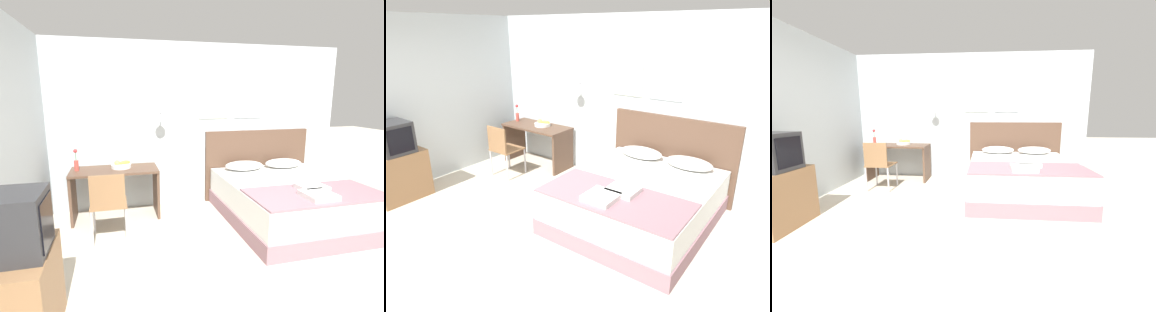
% 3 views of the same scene
% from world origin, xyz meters
% --- Properties ---
extents(ground_plane, '(24.00, 24.00, 0.00)m').
position_xyz_m(ground_plane, '(0.00, 0.00, 0.00)').
color(ground_plane, beige).
extents(wall_back, '(5.32, 0.31, 2.65)m').
position_xyz_m(wall_back, '(0.01, 2.54, 1.33)').
color(wall_back, silver).
rests_on(wall_back, ground_plane).
extents(bed, '(1.80, 2.09, 0.59)m').
position_xyz_m(bed, '(1.17, 1.40, 0.29)').
color(bed, gray).
rests_on(bed, ground_plane).
extents(headboard, '(1.92, 0.06, 1.22)m').
position_xyz_m(headboard, '(1.17, 2.48, 0.61)').
color(headboard, brown).
rests_on(headboard, ground_plane).
extents(pillow_left, '(0.65, 0.39, 0.14)m').
position_xyz_m(pillow_left, '(0.80, 2.20, 0.67)').
color(pillow_left, white).
rests_on(pillow_left, bed).
extents(pillow_right, '(0.65, 0.39, 0.14)m').
position_xyz_m(pillow_right, '(1.54, 2.20, 0.67)').
color(pillow_right, white).
rests_on(pillow_right, bed).
extents(throw_blanket, '(1.74, 0.83, 0.02)m').
position_xyz_m(throw_blanket, '(1.17, 0.80, 0.61)').
color(throw_blanket, gray).
rests_on(throw_blanket, bed).
extents(folded_towel_near_foot, '(0.35, 0.31, 0.06)m').
position_xyz_m(folded_towel_near_foot, '(1.20, 0.94, 0.65)').
color(folded_towel_near_foot, white).
rests_on(folded_towel_near_foot, throw_blanket).
extents(folded_towel_mid_bed, '(0.35, 0.36, 0.06)m').
position_xyz_m(folded_towel_mid_bed, '(1.08, 0.65, 0.65)').
color(folded_towel_mid_bed, white).
rests_on(folded_towel_mid_bed, throw_blanket).
extents(desk, '(1.26, 0.59, 0.75)m').
position_xyz_m(desk, '(-1.30, 2.16, 0.53)').
color(desk, brown).
rests_on(desk, ground_plane).
extents(desk_chair, '(0.45, 0.45, 0.90)m').
position_xyz_m(desk_chair, '(-1.39, 1.39, 0.54)').
color(desk_chair, '#8E6642').
rests_on(desk_chair, ground_plane).
extents(fruit_bowl, '(0.29, 0.29, 0.12)m').
position_xyz_m(fruit_bowl, '(-1.20, 2.21, 0.79)').
color(fruit_bowl, silver).
rests_on(fruit_bowl, desk).
extents(flower_vase, '(0.06, 0.06, 0.32)m').
position_xyz_m(flower_vase, '(-1.83, 2.19, 0.88)').
color(flower_vase, '#D14C42').
rests_on(flower_vase, desk).
extents(tv_stand, '(0.48, 0.74, 0.73)m').
position_xyz_m(tv_stand, '(-2.00, -0.10, 0.36)').
color(tv_stand, '#8E6642').
rests_on(tv_stand, ground_plane).
extents(television, '(0.47, 0.45, 0.46)m').
position_xyz_m(television, '(-2.00, -0.10, 0.96)').
color(television, '#2D2D30').
rests_on(television, tv_stand).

